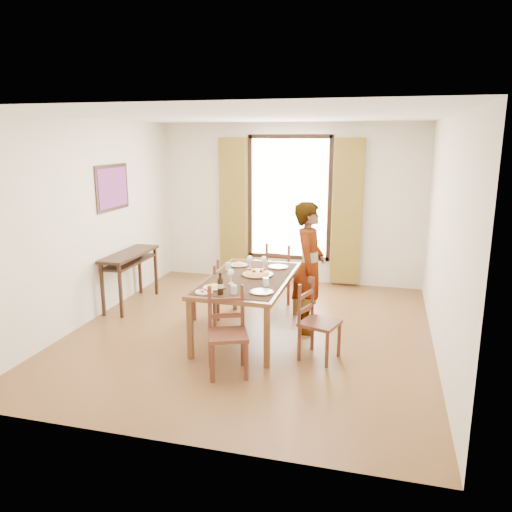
% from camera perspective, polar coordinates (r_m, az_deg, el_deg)
% --- Properties ---
extents(ground, '(5.00, 5.00, 0.00)m').
position_cam_1_polar(ground, '(6.54, -0.53, -8.64)').
color(ground, '#5D2E1D').
rests_on(ground, ground).
extents(room_shell, '(4.60, 5.10, 2.74)m').
position_cam_1_polar(room_shell, '(6.25, -0.29, 5.02)').
color(room_shell, silver).
rests_on(room_shell, ground).
extents(console_table, '(0.38, 1.20, 0.80)m').
position_cam_1_polar(console_table, '(7.61, -14.24, -0.47)').
color(console_table, black).
rests_on(console_table, ground).
extents(dining_table, '(1.01, 1.85, 0.76)m').
position_cam_1_polar(dining_table, '(6.24, -0.85, -2.99)').
color(dining_table, brown).
rests_on(dining_table, ground).
extents(chair_west, '(0.45, 0.45, 0.86)m').
position_cam_1_polar(chair_west, '(6.67, -5.69, -4.59)').
color(chair_west, brown).
rests_on(chair_west, ground).
extents(chair_north, '(0.46, 0.46, 0.92)m').
position_cam_1_polar(chair_north, '(7.61, 2.86, -2.07)').
color(chair_north, brown).
rests_on(chair_north, ground).
extents(chair_south, '(0.53, 0.53, 0.93)m').
position_cam_1_polar(chair_south, '(5.33, -3.27, -8.94)').
color(chair_south, brown).
rests_on(chair_south, ground).
extents(chair_east, '(0.49, 0.49, 0.89)m').
position_cam_1_polar(chair_east, '(5.70, 7.02, -7.64)').
color(chair_east, brown).
rests_on(chair_east, ground).
extents(man, '(0.62, 0.42, 1.68)m').
position_cam_1_polar(man, '(6.37, 6.10, -1.34)').
color(man, gray).
rests_on(man, ground).
extents(plate_sw, '(0.27, 0.27, 0.05)m').
position_cam_1_polar(plate_sw, '(5.77, -4.87, -3.46)').
color(plate_sw, silver).
rests_on(plate_sw, dining_table).
extents(plate_se, '(0.27, 0.27, 0.05)m').
position_cam_1_polar(plate_se, '(5.60, 0.63, -3.96)').
color(plate_se, silver).
rests_on(plate_se, dining_table).
extents(plate_nw, '(0.27, 0.27, 0.05)m').
position_cam_1_polar(plate_nw, '(6.76, -1.99, -0.91)').
color(plate_nw, silver).
rests_on(plate_nw, dining_table).
extents(plate_ne, '(0.27, 0.27, 0.05)m').
position_cam_1_polar(plate_ne, '(6.67, 2.55, -1.11)').
color(plate_ne, silver).
rests_on(plate_ne, dining_table).
extents(pasta_platter, '(0.40, 0.40, 0.10)m').
position_cam_1_polar(pasta_platter, '(6.28, 0.15, -1.81)').
color(pasta_platter, orange).
rests_on(pasta_platter, dining_table).
extents(caprese_plate, '(0.20, 0.20, 0.04)m').
position_cam_1_polar(caprese_plate, '(5.63, -5.96, -4.00)').
color(caprese_plate, silver).
rests_on(caprese_plate, dining_table).
extents(wine_glass_a, '(0.08, 0.08, 0.18)m').
position_cam_1_polar(wine_glass_a, '(5.92, -2.89, -2.34)').
color(wine_glass_a, white).
rests_on(wine_glass_a, dining_table).
extents(wine_glass_b, '(0.08, 0.08, 0.18)m').
position_cam_1_polar(wine_glass_b, '(6.56, 0.89, -0.77)').
color(wine_glass_b, white).
rests_on(wine_glass_b, dining_table).
extents(wine_glass_c, '(0.08, 0.08, 0.18)m').
position_cam_1_polar(wine_glass_c, '(6.59, -0.71, -0.70)').
color(wine_glass_c, white).
rests_on(wine_glass_c, dining_table).
extents(tumbler_a, '(0.07, 0.07, 0.10)m').
position_cam_1_polar(tumbler_a, '(5.84, 1.15, -2.99)').
color(tumbler_a, silver).
rests_on(tumbler_a, dining_table).
extents(tumbler_b, '(0.07, 0.07, 0.10)m').
position_cam_1_polar(tumbler_b, '(6.56, -3.19, -1.18)').
color(tumbler_b, silver).
rests_on(tumbler_b, dining_table).
extents(tumbler_c, '(0.07, 0.07, 0.10)m').
position_cam_1_polar(tumbler_c, '(5.56, -2.54, -3.85)').
color(tumbler_c, silver).
rests_on(tumbler_c, dining_table).
extents(wine_bottle, '(0.07, 0.07, 0.25)m').
position_cam_1_polar(wine_bottle, '(5.53, -4.11, -3.17)').
color(wine_bottle, black).
rests_on(wine_bottle, dining_table).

